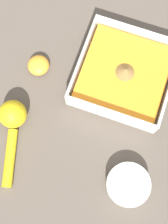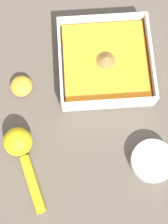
% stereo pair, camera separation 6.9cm
% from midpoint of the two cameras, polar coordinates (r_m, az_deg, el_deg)
% --- Properties ---
extents(ground_plane, '(4.00, 4.00, 0.00)m').
position_cam_midpoint_polar(ground_plane, '(0.76, 3.11, 8.34)').
color(ground_plane, brown).
extents(square_dish, '(0.21, 0.21, 0.06)m').
position_cam_midpoint_polar(square_dish, '(0.74, 1.23, 8.44)').
color(square_dish, silver).
rests_on(square_dish, ground_plane).
extents(spice_bowl, '(0.09, 0.09, 0.03)m').
position_cam_midpoint_polar(spice_bowl, '(0.70, 9.58, -9.45)').
color(spice_bowl, silver).
rests_on(spice_bowl, ground_plane).
extents(lemon_squeezer, '(0.09, 0.19, 0.06)m').
position_cam_midpoint_polar(lemon_squeezer, '(0.70, -14.26, -7.30)').
color(lemon_squeezer, yellow).
rests_on(lemon_squeezer, ground_plane).
extents(lemon_half, '(0.05, 0.05, 0.03)m').
position_cam_midpoint_polar(lemon_half, '(0.75, -13.96, 4.12)').
color(lemon_half, orange).
rests_on(lemon_half, ground_plane).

